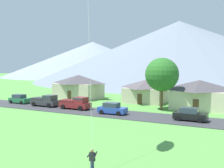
% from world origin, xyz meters
% --- Properties ---
extents(road_strip, '(160.00, 6.46, 0.08)m').
position_xyz_m(road_strip, '(0.00, 30.99, 0.04)').
color(road_strip, '#38383D').
rests_on(road_strip, ground).
extents(mountain_far_west_ridge, '(138.61, 138.61, 29.06)m').
position_xyz_m(mountain_far_west_ridge, '(-16.82, 126.00, 14.53)').
color(mountain_far_west_ridge, slate).
rests_on(mountain_far_west_ridge, ground).
extents(mountain_east_ridge, '(121.68, 121.68, 24.10)m').
position_xyz_m(mountain_east_ridge, '(-83.31, 154.06, 12.05)').
color(mountain_east_ridge, gray).
rests_on(mountain_east_ridge, ground).
extents(house_leftmost, '(8.05, 8.22, 4.47)m').
position_xyz_m(house_leftmost, '(-4.71, 45.40, 2.31)').
color(house_leftmost, beige).
rests_on(house_leftmost, ground).
extents(house_left_center, '(9.94, 7.45, 5.18)m').
position_xyz_m(house_left_center, '(-19.95, 44.03, 2.68)').
color(house_left_center, beige).
rests_on(house_left_center, ground).
extents(house_rightmost, '(9.27, 7.67, 4.80)m').
position_xyz_m(house_rightmost, '(5.86, 41.73, 2.49)').
color(house_rightmost, beige).
rests_on(house_rightmost, ground).
extents(tree_center, '(5.43, 5.43, 8.46)m').
position_xyz_m(tree_center, '(0.55, 37.77, 5.72)').
color(tree_center, brown).
rests_on(tree_center, ground).
extents(parked_car_blue_mid_west, '(4.26, 2.20, 1.68)m').
position_xyz_m(parked_car_blue_mid_west, '(-4.73, 30.47, 0.87)').
color(parked_car_blue_mid_west, '#2847A8').
rests_on(parked_car_blue_mid_west, road_strip).
extents(parked_car_green_mid_east, '(4.21, 2.11, 1.68)m').
position_xyz_m(parked_car_green_mid_east, '(-25.41, 32.33, 0.87)').
color(parked_car_green_mid_east, '#237042').
rests_on(parked_car_green_mid_east, road_strip).
extents(parked_car_black_east_end, '(4.25, 2.17, 1.68)m').
position_xyz_m(parked_car_black_east_end, '(6.36, 30.88, 0.87)').
color(parked_car_black_east_end, black).
rests_on(parked_car_black_east_end, road_strip).
extents(pickup_truck_charcoal_west_side, '(5.22, 2.35, 1.99)m').
position_xyz_m(pickup_truck_charcoal_west_side, '(-18.45, 31.70, 1.06)').
color(pickup_truck_charcoal_west_side, '#333338').
rests_on(pickup_truck_charcoal_west_side, road_strip).
extents(pickup_truck_maroon_east_side, '(5.20, 2.32, 1.99)m').
position_xyz_m(pickup_truck_maroon_east_side, '(-12.02, 31.65, 1.06)').
color(pickup_truck_maroon_east_side, maroon).
rests_on(pickup_truck_maroon_east_side, road_strip).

